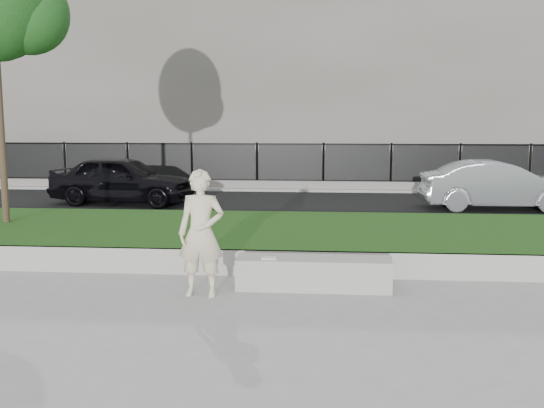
# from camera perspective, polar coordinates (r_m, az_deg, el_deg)

# --- Properties ---
(ground) EXTENTS (90.00, 90.00, 0.00)m
(ground) POSITION_cam_1_polar(r_m,az_deg,el_deg) (8.49, -6.10, -8.43)
(ground) COLOR gray
(ground) RESTS_ON ground
(grass_bank) EXTENTS (34.00, 4.00, 0.40)m
(grass_bank) POSITION_cam_1_polar(r_m,az_deg,el_deg) (11.32, -3.27, -3.18)
(grass_bank) COLOR #12340D
(grass_bank) RESTS_ON ground
(grass_kerb) EXTENTS (34.00, 0.08, 0.40)m
(grass_kerb) POSITION_cam_1_polar(r_m,az_deg,el_deg) (9.42, -4.93, -5.49)
(grass_kerb) COLOR #9D9B93
(grass_kerb) RESTS_ON ground
(street) EXTENTS (34.00, 7.00, 0.04)m
(street) POSITION_cam_1_polar(r_m,az_deg,el_deg) (16.73, -0.65, -0.14)
(street) COLOR black
(street) RESTS_ON ground
(far_pavement) EXTENTS (34.00, 3.00, 0.12)m
(far_pavement) POSITION_cam_1_polar(r_m,az_deg,el_deg) (21.18, 0.49, 1.70)
(far_pavement) COLOR gray
(far_pavement) RESTS_ON ground
(iron_fence) EXTENTS (32.00, 0.30, 1.50)m
(iron_fence) POSITION_cam_1_polar(r_m,az_deg,el_deg) (20.14, 0.29, 2.75)
(iron_fence) COLOR slate
(iron_fence) RESTS_ON far_pavement
(building_facade) EXTENTS (34.00, 10.00, 10.00)m
(building_facade) POSITION_cam_1_polar(r_m,az_deg,el_deg) (28.15, 1.59, 13.33)
(building_facade) COLOR #5D5A51
(building_facade) RESTS_ON ground
(stone_bench) EXTENTS (2.18, 0.54, 0.44)m
(stone_bench) POSITION_cam_1_polar(r_m,az_deg,el_deg) (8.68, 3.91, -6.51)
(stone_bench) COLOR #9D9B93
(stone_bench) RESTS_ON ground
(man) EXTENTS (0.64, 0.43, 1.73)m
(man) POSITION_cam_1_polar(r_m,az_deg,el_deg) (8.24, -6.69, -2.76)
(man) COLOR beige
(man) RESTS_ON ground
(book) EXTENTS (0.22, 0.16, 0.02)m
(book) POSITION_cam_1_polar(r_m,az_deg,el_deg) (8.55, -0.29, -5.10)
(book) COLOR beige
(book) RESTS_ON stone_bench
(car_dark) EXTENTS (4.12, 2.00, 1.36)m
(car_dark) POSITION_cam_1_polar(r_m,az_deg,el_deg) (17.32, -13.84, 2.24)
(car_dark) COLOR black
(car_dark) RESTS_ON street
(car_silver) EXTENTS (3.90, 1.40, 1.28)m
(car_silver) POSITION_cam_1_polar(r_m,az_deg,el_deg) (16.86, 20.45, 1.67)
(car_silver) COLOR gray
(car_silver) RESTS_ON street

